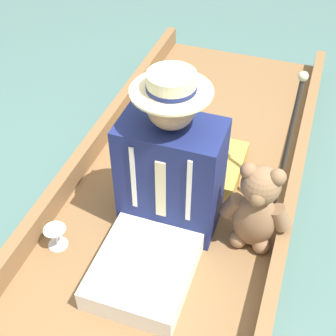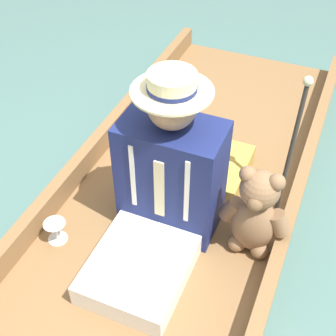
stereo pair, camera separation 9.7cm
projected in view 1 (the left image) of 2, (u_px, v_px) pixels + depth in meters
name	position (u px, v px, depth m)	size (l,w,h in m)	color
ground_plane	(166.00, 238.00, 2.33)	(16.00, 16.00, 0.00)	#476B66
punt_boat	(166.00, 228.00, 2.28)	(1.14, 3.39, 0.26)	brown
seat_cushion	(189.00, 163.00, 2.45)	(0.55, 0.38, 0.12)	#B7933D
seated_person	(165.00, 187.00, 2.00)	(0.44, 0.74, 0.80)	white
teddy_bear	(256.00, 210.00, 2.00)	(0.32, 0.19, 0.46)	#846042
wine_glass	(56.00, 234.00, 2.08)	(0.10, 0.10, 0.11)	silver
walking_cane	(290.00, 135.00, 2.04)	(0.04, 0.18, 0.71)	#2D2823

